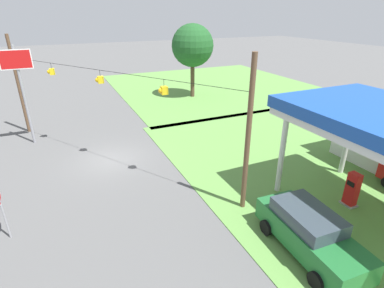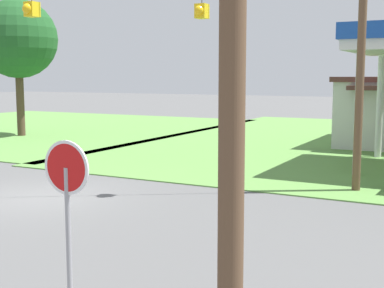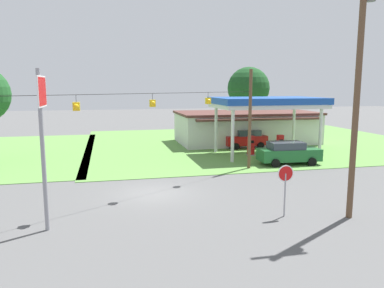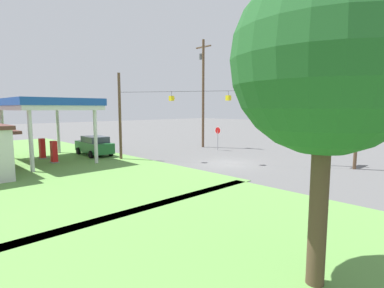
{
  "view_description": "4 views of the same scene",
  "coord_description": "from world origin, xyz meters",
  "px_view_note": "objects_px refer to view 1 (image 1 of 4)",
  "views": [
    {
      "loc": [
        17.96,
        -2.34,
        8.87
      ],
      "look_at": [
        4.49,
        3.77,
        2.27
      ],
      "focal_mm": 28.0,
      "sensor_mm": 36.0,
      "label": 1
    },
    {
      "loc": [
        10.73,
        -11.15,
        3.41
      ],
      "look_at": [
        3.24,
        3.19,
        1.36
      ],
      "focal_mm": 50.0,
      "sensor_mm": 36.0,
      "label": 2
    },
    {
      "loc": [
        -2.54,
        -20.99,
        6.18
      ],
      "look_at": [
        2.82,
        2.4,
        2.44
      ],
      "focal_mm": 35.0,
      "sensor_mm": 36.0,
      "label": 3
    },
    {
      "loc": [
        -14.99,
        18.47,
        4.41
      ],
      "look_at": [
        2.1,
        1.92,
        1.57
      ],
      "focal_mm": 28.0,
      "sensor_mm": 36.0,
      "label": 4
    }
  ],
  "objects_px": {
    "car_at_pumps_front": "(309,232)",
    "tree_west_verge": "(193,46)",
    "stop_sign_overhead": "(19,76)",
    "stop_sign_roadside": "(0,202)",
    "fuel_pump_near": "(352,191)"
  },
  "relations": [
    {
      "from": "tree_west_verge",
      "to": "stop_sign_roadside",
      "type": "bearing_deg",
      "value": -43.2
    },
    {
      "from": "stop_sign_overhead",
      "to": "tree_west_verge",
      "type": "distance_m",
      "value": 17.36
    },
    {
      "from": "stop_sign_roadside",
      "to": "tree_west_verge",
      "type": "height_order",
      "value": "tree_west_verge"
    },
    {
      "from": "fuel_pump_near",
      "to": "car_at_pumps_front",
      "type": "xyz_separation_m",
      "value": [
        1.49,
        -4.18,
        0.1
      ]
    },
    {
      "from": "fuel_pump_near",
      "to": "car_at_pumps_front",
      "type": "relative_size",
      "value": 0.37
    },
    {
      "from": "car_at_pumps_front",
      "to": "tree_west_verge",
      "type": "distance_m",
      "value": 24.57
    },
    {
      "from": "stop_sign_overhead",
      "to": "stop_sign_roadside",
      "type": "bearing_deg",
      "value": -3.68
    },
    {
      "from": "fuel_pump_near",
      "to": "stop_sign_roadside",
      "type": "bearing_deg",
      "value": -105.94
    },
    {
      "from": "fuel_pump_near",
      "to": "stop_sign_roadside",
      "type": "relative_size",
      "value": 0.72
    },
    {
      "from": "fuel_pump_near",
      "to": "car_at_pumps_front",
      "type": "distance_m",
      "value": 4.44
    },
    {
      "from": "car_at_pumps_front",
      "to": "stop_sign_overhead",
      "type": "xyz_separation_m",
      "value": [
        -16.53,
        -10.24,
        3.92
      ]
    },
    {
      "from": "fuel_pump_near",
      "to": "stop_sign_overhead",
      "type": "height_order",
      "value": "stop_sign_overhead"
    },
    {
      "from": "car_at_pumps_front",
      "to": "tree_west_verge",
      "type": "xyz_separation_m",
      "value": [
        -23.47,
        5.66,
        4.53
      ]
    },
    {
      "from": "fuel_pump_near",
      "to": "tree_west_verge",
      "type": "height_order",
      "value": "tree_west_verge"
    },
    {
      "from": "tree_west_verge",
      "to": "stop_sign_overhead",
      "type": "bearing_deg",
      "value": -66.43
    }
  ]
}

